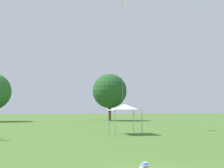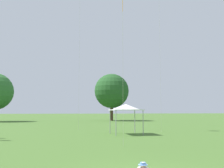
{
  "view_description": "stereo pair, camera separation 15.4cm",
  "coord_description": "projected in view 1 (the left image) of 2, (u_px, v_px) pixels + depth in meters",
  "views": [
    {
      "loc": [
        -2.61,
        -7.87,
        2.2
      ],
      "look_at": [
        -0.03,
        6.36,
        3.63
      ],
      "focal_mm": 42.0,
      "sensor_mm": 36.0,
      "label": 1
    },
    {
      "loc": [
        -2.46,
        -7.9,
        2.2
      ],
      "look_at": [
        -0.03,
        6.36,
        3.63
      ],
      "focal_mm": 42.0,
      "sensor_mm": 36.0,
      "label": 2
    }
  ],
  "objects": [
    {
      "name": "distant_tree_0",
      "position": [
        110.0,
        91.0,
        54.53
      ],
      "size": [
        7.14,
        7.14,
        9.72
      ],
      "color": "#473323",
      "rests_on": "ground"
    },
    {
      "name": "canopy_tent",
      "position": [
        125.0,
        107.0,
        23.92
      ],
      "size": [
        2.83,
        2.83,
        2.73
      ],
      "rotation": [
        0.0,
        0.0,
        0.05
      ],
      "color": "white",
      "rests_on": "ground"
    }
  ]
}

